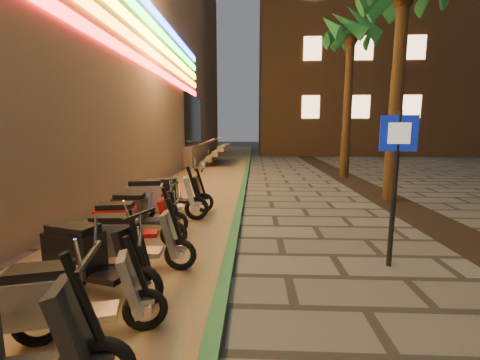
{
  "coord_description": "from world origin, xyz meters",
  "views": [
    {
      "loc": [
        -0.5,
        -2.75,
        2.09
      ],
      "look_at": [
        -0.76,
        3.04,
        1.2
      ],
      "focal_mm": 24.0,
      "sensor_mm": 36.0,
      "label": 1
    }
  ],
  "objects_px": {
    "scooter_4": "(69,298)",
    "scooter_7": "(130,223)",
    "scooter_6": "(130,240)",
    "scooter_10": "(173,193)",
    "scooter_5": "(91,257)",
    "pedestrian_sign": "(396,168)",
    "scooter_9": "(158,198)",
    "scooter_8": "(141,211)"
  },
  "relations": [
    {
      "from": "scooter_7",
      "to": "scooter_8",
      "type": "bearing_deg",
      "value": 87.34
    },
    {
      "from": "scooter_8",
      "to": "scooter_5",
      "type": "bearing_deg",
      "value": -83.69
    },
    {
      "from": "pedestrian_sign",
      "to": "scooter_9",
      "type": "height_order",
      "value": "pedestrian_sign"
    },
    {
      "from": "scooter_9",
      "to": "scooter_10",
      "type": "distance_m",
      "value": 0.9
    },
    {
      "from": "scooter_9",
      "to": "scooter_10",
      "type": "height_order",
      "value": "scooter_9"
    },
    {
      "from": "pedestrian_sign",
      "to": "scooter_9",
      "type": "distance_m",
      "value": 4.96
    },
    {
      "from": "scooter_5",
      "to": "scooter_7",
      "type": "distance_m",
      "value": 1.59
    },
    {
      "from": "scooter_5",
      "to": "scooter_6",
      "type": "height_order",
      "value": "scooter_5"
    },
    {
      "from": "scooter_9",
      "to": "scooter_5",
      "type": "bearing_deg",
      "value": -99.97
    },
    {
      "from": "scooter_8",
      "to": "scooter_10",
      "type": "relative_size",
      "value": 0.93
    },
    {
      "from": "scooter_4",
      "to": "scooter_8",
      "type": "height_order",
      "value": "scooter_8"
    },
    {
      "from": "scooter_5",
      "to": "scooter_7",
      "type": "bearing_deg",
      "value": 111.07
    },
    {
      "from": "scooter_6",
      "to": "scooter_8",
      "type": "xyz_separation_m",
      "value": [
        -0.45,
        1.74,
        -0.01
      ]
    },
    {
      "from": "scooter_4",
      "to": "scooter_7",
      "type": "distance_m",
      "value": 2.52
    },
    {
      "from": "scooter_7",
      "to": "scooter_9",
      "type": "xyz_separation_m",
      "value": [
        -0.02,
        1.75,
        0.08
      ]
    },
    {
      "from": "scooter_4",
      "to": "scooter_5",
      "type": "distance_m",
      "value": 0.95
    },
    {
      "from": "scooter_4",
      "to": "scooter_6",
      "type": "distance_m",
      "value": 1.66
    },
    {
      "from": "scooter_5",
      "to": "scooter_9",
      "type": "height_order",
      "value": "scooter_9"
    },
    {
      "from": "scooter_7",
      "to": "scooter_9",
      "type": "relative_size",
      "value": 0.86
    },
    {
      "from": "scooter_4",
      "to": "scooter_5",
      "type": "bearing_deg",
      "value": 88.6
    },
    {
      "from": "pedestrian_sign",
      "to": "scooter_7",
      "type": "xyz_separation_m",
      "value": [
        -4.29,
        0.5,
        -1.07
      ]
    },
    {
      "from": "scooter_5",
      "to": "scooter_9",
      "type": "distance_m",
      "value": 3.33
    },
    {
      "from": "scooter_5",
      "to": "pedestrian_sign",
      "type": "bearing_deg",
      "value": 31.62
    },
    {
      "from": "scooter_4",
      "to": "scooter_7",
      "type": "xyz_separation_m",
      "value": [
        -0.36,
        2.5,
        0.02
      ]
    },
    {
      "from": "scooter_7",
      "to": "scooter_5",
      "type": "bearing_deg",
      "value": -96.46
    },
    {
      "from": "scooter_4",
      "to": "scooter_6",
      "type": "bearing_deg",
      "value": 74.47
    },
    {
      "from": "pedestrian_sign",
      "to": "scooter_6",
      "type": "distance_m",
      "value": 4.12
    },
    {
      "from": "scooter_5",
      "to": "scooter_4",
      "type": "bearing_deg",
      "value": -57.36
    },
    {
      "from": "pedestrian_sign",
      "to": "scooter_5",
      "type": "relative_size",
      "value": 1.43
    },
    {
      "from": "scooter_4",
      "to": "scooter_7",
      "type": "bearing_deg",
      "value": 81.36
    },
    {
      "from": "scooter_8",
      "to": "scooter_10",
      "type": "xyz_separation_m",
      "value": [
        0.22,
        1.74,
        0.03
      ]
    },
    {
      "from": "scooter_5",
      "to": "scooter_10",
      "type": "height_order",
      "value": "scooter_5"
    },
    {
      "from": "scooter_6",
      "to": "scooter_8",
      "type": "height_order",
      "value": "scooter_6"
    },
    {
      "from": "scooter_6",
      "to": "scooter_10",
      "type": "xyz_separation_m",
      "value": [
        -0.22,
        3.48,
        0.02
      ]
    },
    {
      "from": "scooter_9",
      "to": "scooter_10",
      "type": "bearing_deg",
      "value": 69.89
    },
    {
      "from": "scooter_6",
      "to": "scooter_10",
      "type": "bearing_deg",
      "value": 91.07
    },
    {
      "from": "scooter_5",
      "to": "scooter_9",
      "type": "bearing_deg",
      "value": 109.37
    },
    {
      "from": "pedestrian_sign",
      "to": "scooter_5",
      "type": "bearing_deg",
      "value": -158.88
    },
    {
      "from": "scooter_10",
      "to": "pedestrian_sign",
      "type": "bearing_deg",
      "value": -41.12
    },
    {
      "from": "scooter_10",
      "to": "scooter_6",
      "type": "bearing_deg",
      "value": -90.65
    },
    {
      "from": "pedestrian_sign",
      "to": "scooter_4",
      "type": "xyz_separation_m",
      "value": [
        -3.92,
        -2.0,
        -1.09
      ]
    },
    {
      "from": "scooter_5",
      "to": "scooter_10",
      "type": "relative_size",
      "value": 1.02
    }
  ]
}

